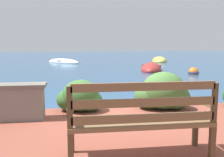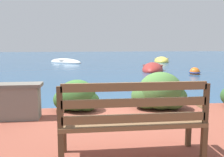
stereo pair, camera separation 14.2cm
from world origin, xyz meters
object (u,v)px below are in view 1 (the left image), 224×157
object	(u,v)px
park_bench	(141,118)
rowboat_far	(159,61)
rowboat_nearest	(151,69)
rowboat_mid	(63,62)
mooring_buoy	(193,72)

from	to	relation	value
park_bench	rowboat_far	size ratio (longest dim) A/B	0.61
rowboat_nearest	rowboat_far	xyz separation A→B (m)	(2.59, 6.36, -0.00)
rowboat_mid	rowboat_far	size ratio (longest dim) A/B	1.11
mooring_buoy	park_bench	bearing A→B (deg)	-118.98
rowboat_nearest	rowboat_mid	world-z (taller)	rowboat_nearest
park_bench	rowboat_mid	size ratio (longest dim) A/B	0.55
park_bench	rowboat_nearest	distance (m)	11.61
mooring_buoy	rowboat_nearest	bearing A→B (deg)	130.14
rowboat_mid	rowboat_far	world-z (taller)	rowboat_far
park_bench	rowboat_mid	xyz separation A→B (m)	(-1.86, 17.29, -0.65)
rowboat_nearest	rowboat_mid	xyz separation A→B (m)	(-5.31, 6.22, -0.02)
rowboat_nearest	mooring_buoy	world-z (taller)	rowboat_nearest
rowboat_mid	rowboat_far	bearing A→B (deg)	-135.62
park_bench	rowboat_nearest	size ratio (longest dim) A/B	0.55
rowboat_far	mooring_buoy	size ratio (longest dim) A/B	4.86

